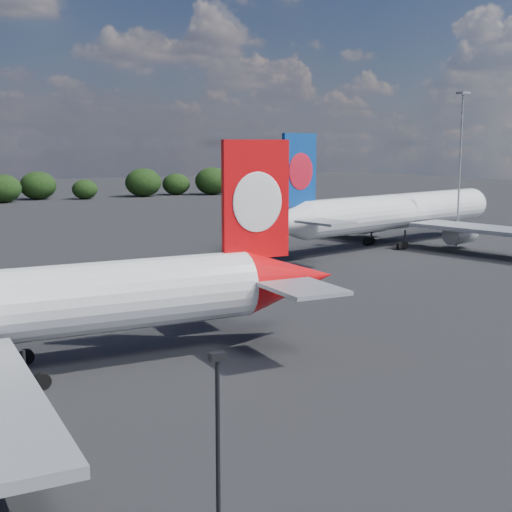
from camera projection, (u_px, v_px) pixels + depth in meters
name	position (u px, v px, depth m)	size (l,w,h in m)	color
qantas_airliner	(9.00, 309.00, 50.59)	(52.37, 49.71, 17.14)	white
china_southern_airliner	(390.00, 213.00, 116.29)	(55.51, 53.11, 18.25)	white
apron_lamp_post	(218.00, 475.00, 24.31)	(0.55, 0.30, 9.98)	black
floodlight_mast_near	(461.00, 150.00, 114.34)	(1.60, 1.60, 24.90)	gray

